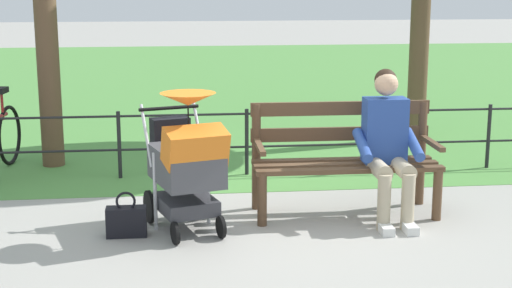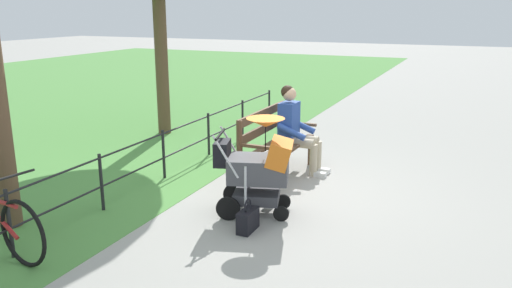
% 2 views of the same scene
% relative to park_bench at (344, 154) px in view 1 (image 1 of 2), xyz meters
% --- Properties ---
extents(ground_plane, '(60.00, 60.00, 0.00)m').
position_rel_park_bench_xyz_m(ground_plane, '(0.71, 0.12, -0.53)').
color(ground_plane, '#9E9B93').
extents(grass_lawn, '(40.00, 16.00, 0.01)m').
position_rel_park_bench_xyz_m(grass_lawn, '(0.71, -8.68, -0.52)').
color(grass_lawn, '#518E42').
rests_on(grass_lawn, ground).
extents(park_bench, '(1.61, 0.62, 0.96)m').
position_rel_park_bench_xyz_m(park_bench, '(0.00, 0.00, 0.00)').
color(park_bench, brown).
rests_on(park_bench, ground).
extents(person_on_bench, '(0.53, 0.74, 1.28)m').
position_rel_park_bench_xyz_m(person_on_bench, '(-0.33, 0.22, 0.15)').
color(person_on_bench, tan).
rests_on(person_on_bench, ground).
extents(stroller, '(0.72, 0.98, 1.15)m').
position_rel_park_bench_xyz_m(stroller, '(1.38, 0.37, 0.07)').
color(stroller, black).
rests_on(stroller, ground).
extents(handbag, '(0.32, 0.14, 0.37)m').
position_rel_park_bench_xyz_m(handbag, '(1.86, 0.45, -0.40)').
color(handbag, black).
rests_on(handbag, ground).
extents(park_fence, '(7.89, 0.04, 0.70)m').
position_rel_park_bench_xyz_m(park_fence, '(0.43, -1.38, -0.10)').
color(park_fence, black).
rests_on(park_fence, ground).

